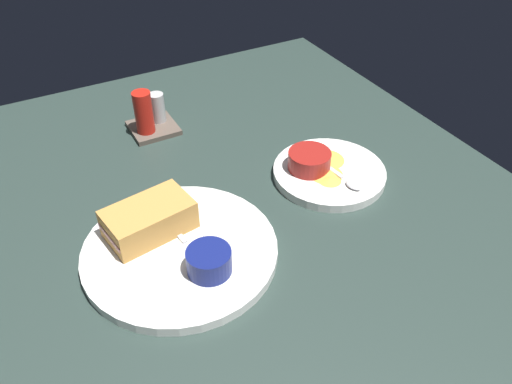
{
  "coord_description": "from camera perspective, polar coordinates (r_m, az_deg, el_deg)",
  "views": [
    {
      "loc": [
        -21.4,
        -58.62,
        56.51
      ],
      "look_at": [
        9.99,
        -0.88,
        3.0
      ],
      "focal_mm": 36.33,
      "sensor_mm": 36.0,
      "label": 1
    }
  ],
  "objects": [
    {
      "name": "plate_chips_companion",
      "position": [
        0.93,
        8.18,
        1.98
      ],
      "size": [
        20.01,
        20.01,
        1.6
      ],
      "primitive_type": "cylinder",
      "color": "white",
      "rests_on": "ground_plane"
    },
    {
      "name": "ramekin_dark_sauce",
      "position": [
        0.73,
        -5.2,
        -7.52
      ],
      "size": [
        6.44,
        6.44,
        3.62
      ],
      "color": "navy",
      "rests_on": "plate_sandwich_main"
    },
    {
      "name": "sandwich_half_near",
      "position": [
        0.79,
        -11.57,
        -3.17
      ],
      "size": [
        14.2,
        9.57,
        4.8
      ],
      "color": "#C68C42",
      "rests_on": "plate_sandwich_main"
    },
    {
      "name": "plate_sandwich_main",
      "position": [
        0.79,
        -8.34,
        -6.46
      ],
      "size": [
        29.18,
        29.18,
        1.6
      ],
      "primitive_type": "cylinder",
      "color": "white",
      "rests_on": "ground_plane"
    },
    {
      "name": "plantain_chip_scatter",
      "position": [
        0.93,
        7.83,
        2.7
      ],
      "size": [
        9.89,
        11.89,
        0.6
      ],
      "color": "gold",
      "rests_on": "plate_chips_companion"
    },
    {
      "name": "spoon_by_dark_ramekin",
      "position": [
        0.77,
        -7.25,
        -6.02
      ],
      "size": [
        2.89,
        9.96,
        0.8
      ],
      "color": "silver",
      "rests_on": "plate_sandwich_main"
    },
    {
      "name": "spoon_by_gravy_ramekin",
      "position": [
        0.9,
        10.14,
        1.18
      ],
      "size": [
        2.78,
        9.96,
        0.8
      ],
      "color": "silver",
      "rests_on": "plate_chips_companion"
    },
    {
      "name": "condiment_caddy",
      "position": [
        1.06,
        -11.59,
        8.15
      ],
      "size": [
        9.0,
        9.0,
        9.5
      ],
      "color": "brown",
      "rests_on": "ground_plane"
    },
    {
      "name": "ramekin_light_gravy",
      "position": [
        0.92,
        5.9,
        3.56
      ],
      "size": [
        7.59,
        7.59,
        3.27
      ],
      "color": "maroon",
      "rests_on": "plate_chips_companion"
    },
    {
      "name": "ground_plane",
      "position": [
        0.85,
        -6.21,
        -4.05
      ],
      "size": [
        110.0,
        110.0,
        3.0
      ],
      "primitive_type": "cube",
      "color": "#283833"
    }
  ]
}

